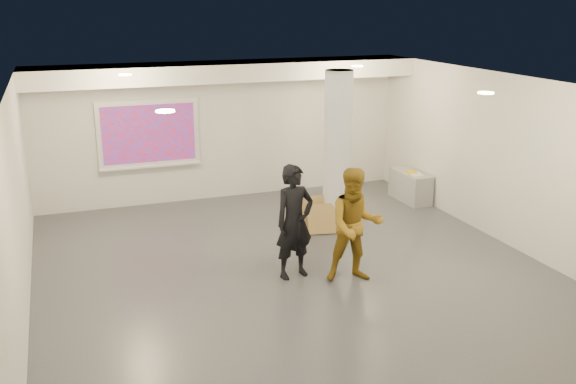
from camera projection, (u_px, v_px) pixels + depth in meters
name	position (u px, v px, depth m)	size (l,w,h in m)	color
floor	(297.00, 273.00, 10.28)	(8.00, 9.00, 0.01)	#3B3E43
ceiling	(297.00, 85.00, 9.42)	(8.00, 9.00, 0.01)	white
wall_back	(223.00, 130.00, 13.90)	(8.00, 0.01, 3.00)	silver
wall_front	(474.00, 311.00, 5.80)	(8.00, 0.01, 3.00)	silver
wall_left	(17.00, 212.00, 8.53)	(0.01, 9.00, 3.00)	silver
wall_right	(511.00, 162.00, 11.17)	(0.01, 9.00, 3.00)	silver
soffit_band	(228.00, 71.00, 13.02)	(8.00, 1.10, 0.36)	white
downlight_nw	(125.00, 75.00, 10.95)	(0.22, 0.22, 0.02)	#FBDC91
downlight_ne	(357.00, 66.00, 12.40)	(0.22, 0.22, 0.02)	#FBDC91
downlight_sw	(165.00, 111.00, 7.35)	(0.22, 0.22, 0.02)	#FBDC91
downlight_se	(486.00, 93.00, 8.80)	(0.22, 0.22, 0.02)	#FBDC91
column	(338.00, 151.00, 11.96)	(0.52, 0.52, 3.00)	silver
projection_screen	(149.00, 134.00, 13.32)	(2.10, 0.13, 1.42)	white
credenza	(410.00, 186.00, 13.94)	(0.46, 1.10, 0.64)	gray
papers_stack	(416.00, 174.00, 13.63)	(0.24, 0.31, 0.02)	white
postit_pad	(412.00, 172.00, 13.77)	(0.20, 0.27, 0.03)	gold
cardboard_back	(311.00, 214.00, 12.11)	(0.62, 0.06, 0.68)	olive
cardboard_front	(322.00, 219.00, 12.00)	(0.52, 0.05, 0.57)	olive
woman	(294.00, 222.00, 9.93)	(0.66, 0.43, 1.81)	black
man	(355.00, 225.00, 9.80)	(0.87, 0.68, 1.80)	olive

